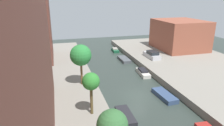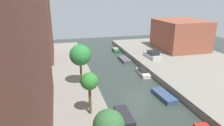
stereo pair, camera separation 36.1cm
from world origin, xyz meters
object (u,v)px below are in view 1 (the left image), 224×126
object	(u,v)px
parked_car	(152,55)
moored_boat_right_4	(124,59)
street_tree_0	(112,126)
moored_boat_right_5	(115,50)
moored_boat_right_2	(164,95)
street_tree_2	(81,55)
moored_boat_right_3	(143,72)
low_block_right	(179,35)
moored_boat_left_2	(125,116)
street_tree_1	(91,82)

from	to	relation	value
parked_car	moored_boat_right_4	distance (m)	5.88
street_tree_0	moored_boat_right_5	size ratio (longest dim) A/B	1.60
moored_boat_right_2	parked_car	bearing A→B (deg)	70.48
street_tree_2	moored_boat_right_3	world-z (taller)	street_tree_2
moored_boat_right_2	moored_boat_right_4	xyz separation A→B (m)	(0.04, 17.13, -0.02)
low_block_right	moored_boat_right_2	xyz separation A→B (m)	(-14.67, -19.99, -4.07)
moored_boat_right_3	parked_car	bearing A→B (deg)	52.69
moored_boat_right_3	moored_boat_right_4	world-z (taller)	moored_boat_right_3
street_tree_2	moored_boat_right_4	distance (m)	16.64
street_tree_2	moored_boat_right_3	size ratio (longest dim) A/B	1.37
moored_boat_right_5	parked_car	bearing A→B (deg)	-64.55
street_tree_0	moored_boat_left_2	size ratio (longest dim) A/B	1.31
low_block_right	moored_boat_left_2	world-z (taller)	low_block_right
moored_boat_left_2	moored_boat_right_3	size ratio (longest dim) A/B	0.92
street_tree_0	moored_boat_right_2	size ratio (longest dim) A/B	1.18
moored_boat_right_2	moored_boat_right_4	world-z (taller)	moored_boat_right_2
parked_car	moored_boat_left_2	world-z (taller)	parked_car
street_tree_1	moored_boat_left_2	bearing A→B (deg)	-7.62
street_tree_0	moored_boat_right_4	size ratio (longest dim) A/B	1.17
street_tree_0	parked_car	world-z (taller)	street_tree_0
low_block_right	street_tree_1	bearing A→B (deg)	-137.69
street_tree_0	moored_boat_right_3	world-z (taller)	street_tree_0
low_block_right	moored_boat_right_4	distance (m)	15.46
low_block_right	parked_car	distance (m)	11.24
street_tree_1	street_tree_0	bearing A→B (deg)	-90.00
street_tree_1	parked_car	size ratio (longest dim) A/B	1.00
street_tree_1	moored_boat_right_2	distance (m)	11.66
street_tree_2	moored_boat_right_2	xyz separation A→B (m)	(10.42, -5.20, -5.01)
street_tree_2	moored_boat_right_5	bearing A→B (deg)	61.43
street_tree_1	street_tree_2	xyz separation A→B (m)	(0.00, 8.05, 0.63)
moored_boat_right_4	street_tree_0	bearing A→B (deg)	-110.34
moored_boat_right_2	street_tree_0	bearing A→B (deg)	-133.25
moored_boat_left_2	moored_boat_right_5	bearing A→B (deg)	76.00
street_tree_1	parked_car	xyz separation A→B (m)	(15.61, 17.47, -3.07)
street_tree_1	parked_car	world-z (taller)	street_tree_1
moored_boat_left_2	moored_boat_right_5	world-z (taller)	moored_boat_right_5
street_tree_2	moored_boat_right_4	world-z (taller)	street_tree_2
street_tree_1	moored_boat_right_3	bearing A→B (deg)	46.14
street_tree_2	moored_boat_right_3	bearing A→B (deg)	17.45
moored_boat_left_2	moored_boat_right_4	distance (m)	21.56
moored_boat_right_4	parked_car	bearing A→B (deg)	-25.99
low_block_right	moored_boat_right_3	xyz separation A→B (m)	(-14.01, -11.31, -3.98)
moored_boat_right_2	moored_boat_right_3	xyz separation A→B (m)	(0.66, 8.68, 0.09)
moored_boat_right_3	moored_boat_right_5	xyz separation A→B (m)	(-0.36, 16.21, -0.03)
street_tree_2	moored_boat_right_3	xyz separation A→B (m)	(11.08, 3.48, -4.92)
street_tree_1	moored_boat_right_5	bearing A→B (deg)	68.87
low_block_right	moored_boat_left_2	bearing A→B (deg)	-132.54
low_block_right	moored_boat_right_2	distance (m)	25.12
moored_boat_right_2	moored_boat_right_5	xyz separation A→B (m)	(0.30, 24.89, 0.06)
street_tree_0	moored_boat_left_2	distance (m)	9.77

